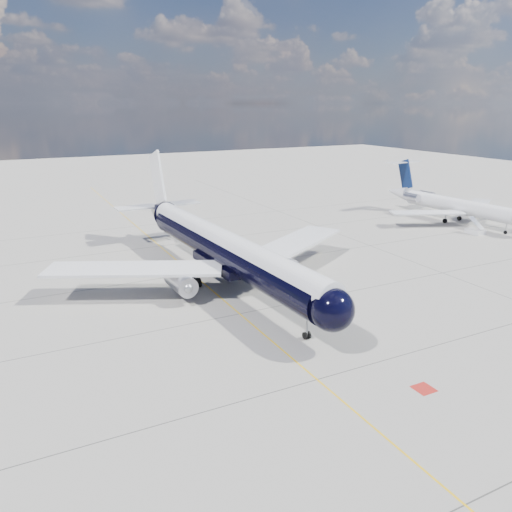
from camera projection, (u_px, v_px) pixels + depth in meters
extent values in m
plane|color=gray|center=(180.00, 263.00, 70.77)|extent=(320.00, 320.00, 0.00)
cube|color=#E2AC0B|center=(192.00, 273.00, 66.51)|extent=(0.16, 160.00, 0.01)
cube|color=maroon|center=(424.00, 389.00, 39.62)|extent=(1.60, 1.60, 0.01)
cylinder|color=black|center=(226.00, 251.00, 61.08)|extent=(5.99, 39.96, 3.98)
sphere|color=black|center=(332.00, 310.00, 43.70)|extent=(4.18, 4.18, 3.98)
cone|color=black|center=(158.00, 210.00, 81.32)|extent=(4.35, 7.53, 3.98)
cylinder|color=silver|center=(226.00, 243.00, 60.79)|extent=(5.22, 42.01, 3.11)
cube|color=black|center=(334.00, 304.00, 43.36)|extent=(2.57, 1.38, 0.58)
cube|color=silver|center=(134.00, 269.00, 57.43)|extent=(20.44, 13.28, 0.34)
cube|color=silver|center=(293.00, 243.00, 67.89)|extent=(19.95, 14.82, 0.34)
cube|color=black|center=(226.00, 262.00, 61.51)|extent=(4.92, 10.69, 1.05)
cylinder|color=silver|center=(181.00, 282.00, 56.74)|extent=(2.59, 4.93, 2.35)
cylinder|color=silver|center=(281.00, 264.00, 63.21)|extent=(2.59, 4.93, 2.35)
sphere|color=gray|center=(188.00, 288.00, 54.91)|extent=(1.21, 1.21, 1.15)
sphere|color=gray|center=(291.00, 268.00, 61.39)|extent=(1.21, 1.21, 1.15)
cube|color=silver|center=(180.00, 275.00, 56.68)|extent=(0.40, 3.36, 1.15)
cube|color=silver|center=(281.00, 257.00, 63.15)|extent=(0.40, 3.36, 1.15)
cube|color=silver|center=(158.00, 178.00, 79.32)|extent=(0.67, 6.65, 8.93)
cube|color=silver|center=(158.00, 205.00, 81.08)|extent=(13.77, 4.04, 0.23)
cylinder|color=gray|center=(307.00, 326.00, 47.65)|extent=(0.20, 0.20, 2.20)
cylinder|color=black|center=(305.00, 336.00, 47.82)|extent=(0.23, 0.74, 0.73)
cylinder|color=black|center=(308.00, 335.00, 48.02)|extent=(0.23, 0.74, 0.73)
cylinder|color=gray|center=(196.00, 275.00, 61.67)|extent=(0.29, 0.29, 1.99)
cylinder|color=gray|center=(244.00, 266.00, 64.85)|extent=(0.29, 0.29, 1.99)
cylinder|color=black|center=(198.00, 283.00, 61.43)|extent=(0.53, 1.17, 1.15)
cylinder|color=black|center=(195.00, 280.00, 62.39)|extent=(0.53, 1.17, 1.15)
cylinder|color=black|center=(246.00, 274.00, 64.62)|extent=(0.53, 1.17, 1.15)
cylinder|color=black|center=(242.00, 271.00, 65.58)|extent=(0.53, 1.17, 1.15)
cylinder|color=silver|center=(459.00, 206.00, 93.71)|extent=(4.55, 23.17, 2.83)
cone|color=silver|center=(398.00, 192.00, 106.00)|extent=(3.21, 5.43, 2.83)
cube|color=silver|center=(427.00, 213.00, 91.12)|extent=(13.33, 8.32, 0.23)
cube|color=silver|center=(478.00, 205.00, 98.39)|extent=(12.85, 9.83, 0.23)
cylinder|color=silver|center=(412.00, 197.00, 100.20)|extent=(1.82, 3.46, 1.57)
cylinder|color=silver|center=(427.00, 195.00, 102.38)|extent=(1.82, 3.46, 1.57)
cube|color=silver|center=(414.00, 197.00, 100.46)|extent=(1.17, 1.75, 0.19)
cube|color=silver|center=(425.00, 195.00, 102.12)|extent=(1.17, 1.75, 0.19)
cube|color=#091941|center=(405.00, 174.00, 103.56)|extent=(0.58, 4.41, 6.42)
cube|color=silver|center=(404.00, 162.00, 103.34)|extent=(8.51, 2.72, 0.17)
cylinder|color=gray|center=(506.00, 229.00, 86.24)|extent=(0.18, 0.18, 1.78)
cylinder|color=black|center=(505.00, 232.00, 86.44)|extent=(0.24, 0.64, 0.63)
cylinder|color=gray|center=(445.00, 218.00, 94.19)|extent=(0.22, 0.22, 1.78)
cylinder|color=gray|center=(460.00, 216.00, 96.27)|extent=(0.22, 0.22, 1.78)
cylinder|color=black|center=(445.00, 221.00, 94.35)|extent=(0.40, 0.90, 0.88)
cylinder|color=black|center=(459.00, 218.00, 96.43)|extent=(0.40, 0.90, 0.88)
cube|color=silver|center=(475.00, 231.00, 86.65)|extent=(2.37, 2.88, 0.82)
cube|color=silver|center=(476.00, 223.00, 86.21)|extent=(1.36, 2.70, 1.89)
cylinder|color=gray|center=(474.00, 222.00, 85.88)|extent=(0.25, 2.58, 1.84)
cylinder|color=gray|center=(479.00, 222.00, 86.42)|extent=(0.25, 2.58, 1.84)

